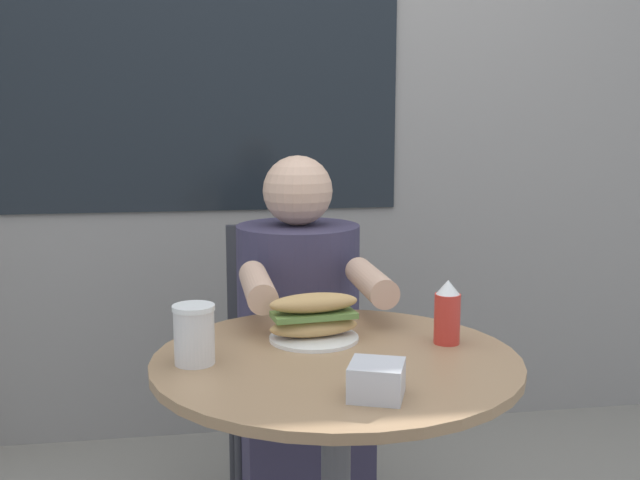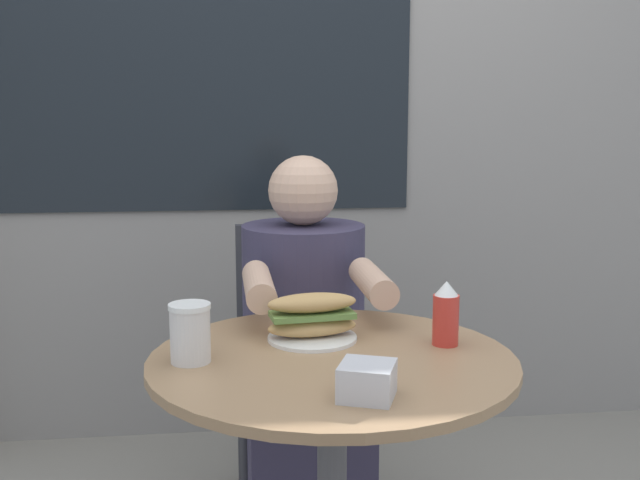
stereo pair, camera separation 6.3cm
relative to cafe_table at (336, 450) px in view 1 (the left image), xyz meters
The scene contains 8 objects.
storefront_wall 1.65m from the cafe_table, 90.18° to the left, with size 8.00×0.09×2.80m.
cafe_table is the anchor object (origin of this frame).
diner_chair 0.89m from the cafe_table, 90.33° to the left, with size 0.39×0.39×0.87m.
seated_diner 0.55m from the cafe_table, 90.35° to the left, with size 0.34×0.61×1.11m.
sandwich_on_plate 0.27m from the cafe_table, 103.18° to the left, with size 0.20×0.19×0.10m.
drink_cup 0.38m from the cafe_table, behind, with size 0.08×0.08×0.12m.
napkin_box 0.32m from the cafe_table, 82.79° to the right, with size 0.12×0.12×0.06m.
condiment_bottle 0.36m from the cafe_table, 11.27° to the left, with size 0.05×0.05×0.14m.
Camera 1 is at (-0.26, -1.40, 1.22)m, focal length 42.00 mm.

